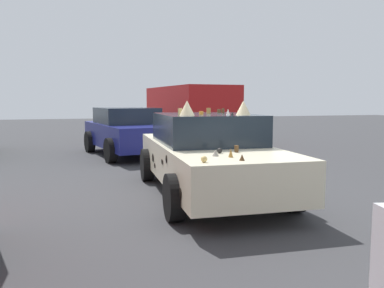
# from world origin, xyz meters

# --- Properties ---
(ground_plane) EXTENTS (60.00, 60.00, 0.00)m
(ground_plane) POSITION_xyz_m (0.00, 0.00, 0.00)
(ground_plane) COLOR #38383A
(art_car_decorated) EXTENTS (4.61, 2.16, 1.65)m
(art_car_decorated) POSITION_xyz_m (0.03, -0.00, 0.72)
(art_car_decorated) COLOR beige
(art_car_decorated) RESTS_ON ground
(parked_van_far_left) EXTENTS (5.08, 2.52, 2.14)m
(parked_van_far_left) POSITION_xyz_m (7.68, -1.83, 1.20)
(parked_van_far_left) COLOR #B21919
(parked_van_far_left) RESTS_ON ground
(parked_sedan_row_back_far) EXTENTS (4.24, 2.54, 1.43)m
(parked_sedan_row_back_far) POSITION_xyz_m (5.39, 0.73, 0.73)
(parked_sedan_row_back_far) COLOR navy
(parked_sedan_row_back_far) RESTS_ON ground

